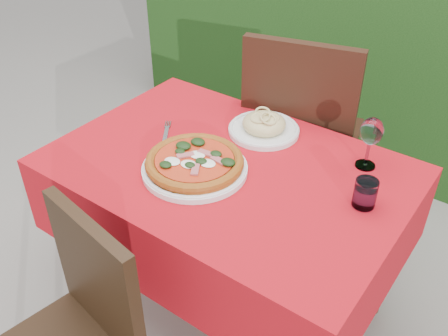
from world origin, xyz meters
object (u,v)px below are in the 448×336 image
Objects in this scene: pizza_plate at (195,164)px; pasta_plate at (264,126)px; water_glass at (365,195)px; chair_far at (301,130)px; wine_glass at (371,133)px; chair_near at (76,331)px; fork at (165,137)px.

pasta_plate reaches higher than pizza_plate.
pizza_plate is at bearing -162.72° from water_glass.
chair_far reaches higher than water_glass.
wine_glass is (0.41, -0.30, 0.28)m from chair_far.
chair_near is at bearing -92.74° from pasta_plate.
pasta_plate is (0.05, 0.95, 0.27)m from chair_near.
fork is (-0.70, -0.27, -0.13)m from wine_glass.
water_glass is at bearing -68.62° from wine_glass.
pizza_plate is at bearing 100.26° from chair_near.
chair_near is 9.18× the size of water_glass.
water_glass is at bearing 63.99° from chair_near.
pizza_plate is at bearing -60.15° from fork.
fork is at bearing 118.48° from chair_near.
pasta_plate is at bearing 158.85° from water_glass.
pasta_plate is 0.43m from wine_glass.
pasta_plate is (-0.01, -0.32, 0.17)m from chair_far.
chair_near reaches higher than water_glass.
pasta_plate is at bearing 6.39° from fork.
water_glass is at bearing -21.15° from pasta_plate.
chair_far is 4.96× the size of fork.
pasta_plate is at bearing 74.32° from chair_far.
chair_far is at bearing 27.38° from fork.
fork is at bearing -158.65° from wine_glass.
water_glass is (0.54, 0.76, 0.29)m from chair_near.
pasta_plate is 0.39m from fork.
water_glass is at bearing -30.74° from fork.
wine_glass is (0.41, 0.02, 0.11)m from pasta_plate.
chair_near is at bearing -125.44° from water_glass.
fork is at bearing -138.16° from pasta_plate.
pizza_plate is 2.19× the size of wine_glass.
water_glass is at bearing 119.56° from chair_far.
pizza_plate is 4.42× the size of water_glass.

